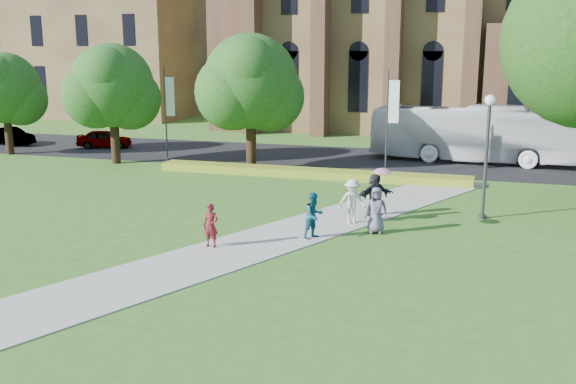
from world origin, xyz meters
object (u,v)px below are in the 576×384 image
(tour_coach, at_px, (474,134))
(car_0, at_px, (104,139))
(pedestrian_0, at_px, (211,225))
(streetlamp, at_px, (487,142))
(car_1, at_px, (11,136))

(tour_coach, relative_size, car_0, 3.33)
(tour_coach, distance_m, pedestrian_0, 23.62)
(car_0, xyz_separation_m, pedestrian_0, (17.52, -20.30, 0.15))
(streetlamp, xyz_separation_m, car_0, (-26.89, 12.99, -2.61))
(streetlamp, distance_m, pedestrian_0, 12.13)
(tour_coach, height_order, car_1, tour_coach)
(pedestrian_0, bearing_deg, streetlamp, 40.26)
(car_0, bearing_deg, streetlamp, -133.05)
(car_1, bearing_deg, streetlamp, -98.89)
(streetlamp, bearing_deg, car_0, 154.22)
(streetlamp, bearing_deg, pedestrian_0, -142.01)
(car_0, height_order, pedestrian_0, pedestrian_0)
(car_1, xyz_separation_m, pedestrian_0, (25.21, -19.57, 0.16))
(car_0, bearing_deg, pedestrian_0, -156.47)
(tour_coach, distance_m, car_0, 26.15)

